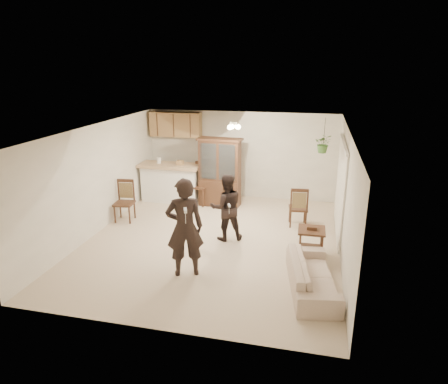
% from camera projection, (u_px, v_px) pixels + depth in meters
% --- Properties ---
extents(floor, '(6.50, 6.50, 0.00)m').
position_uv_depth(floor, '(213.00, 240.00, 8.97)').
color(floor, '#BEAB8F').
rests_on(floor, ground).
extents(ceiling, '(5.50, 6.50, 0.02)m').
position_uv_depth(ceiling, '(212.00, 129.00, 8.20)').
color(ceiling, silver).
rests_on(ceiling, wall_back).
extents(wall_back, '(5.50, 0.02, 2.50)m').
position_uv_depth(wall_back, '(241.00, 155.00, 11.60)').
color(wall_back, beige).
rests_on(wall_back, ground).
extents(wall_front, '(5.50, 0.02, 2.50)m').
position_uv_depth(wall_front, '(154.00, 254.00, 5.58)').
color(wall_front, beige).
rests_on(wall_front, ground).
extents(wall_left, '(0.02, 6.50, 2.50)m').
position_uv_depth(wall_left, '(97.00, 179.00, 9.18)').
color(wall_left, beige).
rests_on(wall_left, ground).
extents(wall_right, '(0.02, 6.50, 2.50)m').
position_uv_depth(wall_right, '(345.00, 197.00, 8.00)').
color(wall_right, beige).
rests_on(wall_right, ground).
extents(breakfast_bar, '(1.60, 0.55, 1.00)m').
position_uv_depth(breakfast_bar, '(171.00, 184.00, 11.39)').
color(breakfast_bar, white).
rests_on(breakfast_bar, floor).
extents(bar_top, '(1.75, 0.70, 0.08)m').
position_uv_depth(bar_top, '(170.00, 166.00, 11.23)').
color(bar_top, tan).
rests_on(bar_top, breakfast_bar).
extents(upper_cabinets, '(1.50, 0.34, 0.70)m').
position_uv_depth(upper_cabinets, '(176.00, 124.00, 11.58)').
color(upper_cabinets, olive).
rests_on(upper_cabinets, wall_back).
extents(vertical_blinds, '(0.06, 2.30, 2.10)m').
position_uv_depth(vertical_blinds, '(340.00, 190.00, 8.88)').
color(vertical_blinds, silver).
rests_on(vertical_blinds, wall_right).
extents(ceiling_fixture, '(0.36, 0.36, 0.20)m').
position_uv_depth(ceiling_fixture, '(233.00, 126.00, 9.30)').
color(ceiling_fixture, '#F8EBBA').
rests_on(ceiling_fixture, ceiling).
extents(hanging_plant, '(0.43, 0.37, 0.48)m').
position_uv_depth(hanging_plant, '(324.00, 144.00, 10.13)').
color(hanging_plant, '#355D25').
rests_on(hanging_plant, ceiling).
extents(plant_cord, '(0.01, 0.01, 0.65)m').
position_uv_depth(plant_cord, '(325.00, 131.00, 10.03)').
color(plant_cord, '#29241E').
rests_on(plant_cord, ceiling).
extents(sofa, '(1.03, 1.97, 0.73)m').
position_uv_depth(sofa, '(312.00, 271.00, 6.93)').
color(sofa, beige).
rests_on(sofa, floor).
extents(adult, '(0.77, 0.64, 1.80)m').
position_uv_depth(adult, '(185.00, 230.00, 7.28)').
color(adult, black).
rests_on(adult, floor).
extents(child, '(0.80, 0.73, 1.35)m').
position_uv_depth(child, '(226.00, 211.00, 8.85)').
color(child, black).
rests_on(child, floor).
extents(china_hutch, '(1.23, 0.54, 1.89)m').
position_uv_depth(china_hutch, '(220.00, 173.00, 10.91)').
color(china_hutch, '#362413').
rests_on(china_hutch, floor).
extents(side_table, '(0.55, 0.55, 0.66)m').
position_uv_depth(side_table, '(311.00, 242.00, 8.16)').
color(side_table, '#362413').
rests_on(side_table, floor).
extents(chair_bar, '(0.50, 0.50, 1.03)m').
position_uv_depth(chair_bar, '(125.00, 210.00, 10.01)').
color(chair_bar, '#362413').
rests_on(chair_bar, floor).
extents(chair_hutch_left, '(0.62, 0.62, 1.17)m').
position_uv_depth(chair_hutch_left, '(200.00, 192.00, 11.22)').
color(chair_hutch_left, '#362413').
rests_on(chair_hutch_left, floor).
extents(chair_hutch_right, '(0.49, 0.49, 1.00)m').
position_uv_depth(chair_hutch_right, '(298.00, 214.00, 9.73)').
color(chair_hutch_right, '#362413').
rests_on(chair_hutch_right, floor).
extents(controller_adult, '(0.11, 0.17, 0.05)m').
position_uv_depth(controller_adult, '(185.00, 210.00, 6.70)').
color(controller_adult, white).
rests_on(controller_adult, adult).
extents(controller_child, '(0.09, 0.14, 0.04)m').
position_uv_depth(controller_child, '(229.00, 205.00, 8.44)').
color(controller_child, white).
rests_on(controller_child, child).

